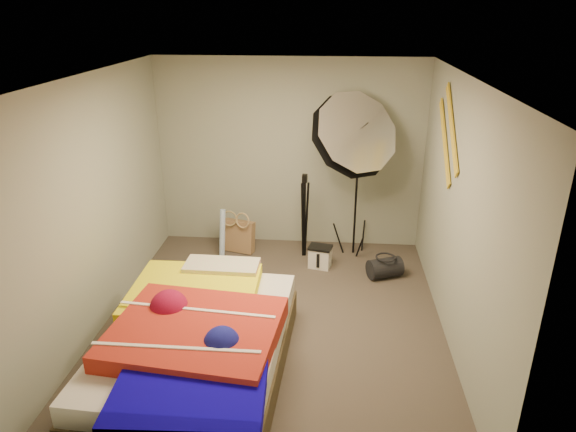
# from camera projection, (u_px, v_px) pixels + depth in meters

# --- Properties ---
(floor) EXTENTS (4.00, 4.00, 0.00)m
(floor) POSITION_uv_depth(u_px,v_px,m) (274.00, 321.00, 5.40)
(floor) COLOR #4E433B
(floor) RESTS_ON ground
(ceiling) EXTENTS (4.00, 4.00, 0.00)m
(ceiling) POSITION_uv_depth(u_px,v_px,m) (271.00, 77.00, 4.45)
(ceiling) COLOR silver
(ceiling) RESTS_ON wall_back
(wall_back) EXTENTS (3.50, 0.00, 3.50)m
(wall_back) POSITION_uv_depth(u_px,v_px,m) (290.00, 155.00, 6.77)
(wall_back) COLOR gray
(wall_back) RESTS_ON floor
(wall_front) EXTENTS (3.50, 0.00, 3.50)m
(wall_front) POSITION_uv_depth(u_px,v_px,m) (234.00, 333.00, 3.08)
(wall_front) COLOR gray
(wall_front) RESTS_ON floor
(wall_left) EXTENTS (0.00, 4.00, 4.00)m
(wall_left) POSITION_uv_depth(u_px,v_px,m) (96.00, 205.00, 5.06)
(wall_left) COLOR gray
(wall_left) RESTS_ON floor
(wall_right) EXTENTS (0.00, 4.00, 4.00)m
(wall_right) POSITION_uv_depth(u_px,v_px,m) (458.00, 216.00, 4.78)
(wall_right) COLOR gray
(wall_right) RESTS_ON floor
(tote_bag) EXTENTS (0.46, 0.29, 0.44)m
(tote_bag) POSITION_uv_depth(u_px,v_px,m) (239.00, 236.00, 6.87)
(tote_bag) COLOR #A17C56
(tote_bag) RESTS_ON floor
(wrapping_roll) EXTENTS (0.10, 0.19, 0.63)m
(wrapping_roll) POSITION_uv_depth(u_px,v_px,m) (222.00, 233.00, 6.70)
(wrapping_roll) COLOR #6295E2
(wrapping_roll) RESTS_ON floor
(camera_case) EXTENTS (0.30, 0.24, 0.26)m
(camera_case) POSITION_uv_depth(u_px,v_px,m) (320.00, 257.00, 6.46)
(camera_case) COLOR silver
(camera_case) RESTS_ON floor
(duffel_bag) EXTENTS (0.46, 0.38, 0.25)m
(duffel_bag) POSITION_uv_depth(u_px,v_px,m) (385.00, 268.00, 6.22)
(duffel_bag) COLOR black
(duffel_bag) RESTS_ON floor
(wall_stripe_upper) EXTENTS (0.02, 0.91, 0.78)m
(wall_stripe_upper) POSITION_uv_depth(u_px,v_px,m) (452.00, 128.00, 5.07)
(wall_stripe_upper) COLOR gold
(wall_stripe_upper) RESTS_ON wall_right
(wall_stripe_lower) EXTENTS (0.02, 0.91, 0.78)m
(wall_stripe_lower) POSITION_uv_depth(u_px,v_px,m) (445.00, 142.00, 5.38)
(wall_stripe_lower) COLOR gold
(wall_stripe_lower) RESTS_ON wall_right
(bed) EXTENTS (1.62, 2.39, 0.64)m
(bed) POSITION_uv_depth(u_px,v_px,m) (197.00, 344.00, 4.51)
(bed) COLOR #493C27
(bed) RESTS_ON floor
(photo_umbrella) EXTENTS (1.10, 1.21, 2.27)m
(photo_umbrella) POSITION_uv_depth(u_px,v_px,m) (352.00, 137.00, 6.09)
(photo_umbrella) COLOR black
(photo_umbrella) RESTS_ON floor
(camera_tripod) EXTENTS (0.07, 0.07, 1.12)m
(camera_tripod) POSITION_uv_depth(u_px,v_px,m) (304.00, 210.00, 6.57)
(camera_tripod) COLOR black
(camera_tripod) RESTS_ON floor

